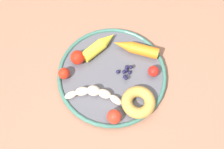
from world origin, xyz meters
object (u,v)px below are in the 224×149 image
dining_table (118,77)px  tomato_extra (64,73)px  tomato_far (78,57)px  banana (93,93)px  carrot_orange (136,48)px  blueberry_pile (126,72)px  plate (112,75)px  tomato_mid (116,117)px  carrot_yellow (99,46)px  tomato_near (153,71)px  donut (138,102)px

dining_table → tomato_extra: tomato_extra is taller
dining_table → tomato_far: size_ratio=27.02×
banana → carrot_orange: size_ratio=1.17×
dining_table → blueberry_pile: size_ratio=22.59×
plate → tomato_mid: (0.02, -0.13, 0.02)m
blueberry_pile → tomato_extra: 0.18m
carrot_orange → blueberry_pile: 0.08m
carrot_yellow → dining_table: bearing=-37.1°
tomato_mid → carrot_yellow: bearing=107.3°
carrot_orange → tomato_extra: 0.22m
plate → banana: 0.08m
plate → carrot_orange: 0.11m
dining_table → carrot_orange: size_ratio=8.17×
tomato_far → tomato_mid: bearing=-53.3°
blueberry_pile → tomato_mid: (-0.02, -0.14, 0.01)m
carrot_orange → tomato_near: same height
blueberry_pile → tomato_near: tomato_near is taller
plate → tomato_extra: tomato_extra is taller
banana → blueberry_pile: 0.11m
dining_table → tomato_mid: tomato_mid is taller
tomato_near → tomato_mid: 0.17m
dining_table → carrot_orange: carrot_orange is taller
carrot_orange → tomato_extra: bearing=-153.3°
plate → donut: (0.08, -0.08, 0.02)m
plate → tomato_near: (0.12, 0.01, 0.02)m
blueberry_pile → banana: bearing=-138.5°
plate → carrot_orange: size_ratio=2.27×
tomato_mid → tomato_far: tomato_far is taller
carrot_yellow → tomato_mid: tomato_mid is taller
dining_table → plate: 0.10m
plate → tomato_near: size_ratio=9.78×
dining_table → carrot_orange: 0.13m
carrot_yellow → blueberry_pile: 0.11m
tomato_near → tomato_far: size_ratio=0.77×
carrot_orange → carrot_yellow: (-0.11, -0.00, 0.00)m
plate → blueberry_pile: bearing=12.5°
dining_table → banana: size_ratio=7.01×
blueberry_pile → tomato_mid: tomato_mid is taller
banana → tomato_near: bearing=25.9°
donut → tomato_mid: tomato_mid is taller
plate → carrot_yellow: bearing=118.5°
carrot_orange → tomato_mid: tomato_mid is taller
carrot_orange → tomato_mid: (-0.04, -0.21, 0.00)m
plate → donut: size_ratio=3.39×
carrot_orange → tomato_near: bearing=-52.5°
donut → tomato_far: bearing=146.7°
dining_table → donut: bearing=-62.3°
dining_table → donut: size_ratio=12.19×
tomato_far → tomato_extra: tomato_far is taller
banana → dining_table: bearing=58.4°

